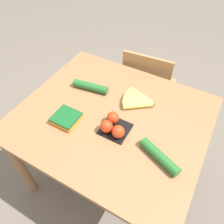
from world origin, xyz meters
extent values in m
plane|color=#665B51|center=(0.00, 0.00, 0.00)|extent=(12.00, 12.00, 0.00)
cube|color=olive|center=(0.00, 0.00, 0.76)|extent=(1.12, 0.97, 0.03)
cylinder|color=olive|center=(-0.50, -0.43, 0.37)|extent=(0.06, 0.06, 0.75)
cylinder|color=olive|center=(-0.50, 0.43, 0.37)|extent=(0.06, 0.06, 0.75)
cylinder|color=olive|center=(0.50, 0.43, 0.37)|extent=(0.06, 0.06, 0.75)
cube|color=#A87547|center=(-0.02, 0.73, 0.43)|extent=(0.45, 0.43, 0.03)
cube|color=#A87547|center=(-0.01, 0.54, 0.66)|extent=(0.39, 0.05, 0.43)
cylinder|color=#A87547|center=(0.14, 0.92, 0.21)|extent=(0.04, 0.04, 0.42)
cylinder|color=#A87547|center=(-0.22, 0.89, 0.21)|extent=(0.04, 0.04, 0.42)
cylinder|color=#A87547|center=(0.17, 0.58, 0.21)|extent=(0.04, 0.04, 0.42)
cylinder|color=#A87547|center=(-0.19, 0.55, 0.21)|extent=(0.04, 0.04, 0.42)
sphere|color=brown|center=(0.18, 0.19, 0.79)|extent=(0.03, 0.03, 0.03)
cylinder|color=#CCC651|center=(0.09, 0.22, 0.79)|extent=(0.19, 0.09, 0.04)
cylinder|color=#CCC651|center=(0.09, 0.21, 0.79)|extent=(0.19, 0.06, 0.04)
cylinder|color=#CCC651|center=(0.09, 0.19, 0.79)|extent=(0.18, 0.04, 0.04)
cylinder|color=#CCC651|center=(0.09, 0.18, 0.79)|extent=(0.19, 0.07, 0.04)
cylinder|color=#CCC651|center=(0.09, 0.16, 0.79)|extent=(0.19, 0.09, 0.04)
cylinder|color=#CCC651|center=(0.10, 0.15, 0.79)|extent=(0.18, 0.12, 0.04)
cylinder|color=#CCC651|center=(0.11, 0.14, 0.79)|extent=(0.17, 0.14, 0.04)
cube|color=black|center=(0.07, -0.08, 0.78)|extent=(0.16, 0.16, 0.01)
sphere|color=red|center=(0.03, -0.12, 0.82)|extent=(0.07, 0.07, 0.07)
sphere|color=red|center=(0.11, -0.12, 0.82)|extent=(0.07, 0.07, 0.07)
sphere|color=red|center=(0.03, -0.05, 0.82)|extent=(0.07, 0.07, 0.07)
cube|color=orange|center=(-0.21, -0.17, 0.80)|extent=(0.14, 0.14, 0.04)
cube|color=#145123|center=(-0.21, -0.17, 0.81)|extent=(0.14, 0.14, 0.01)
cylinder|color=#236028|center=(-0.24, 0.13, 0.80)|extent=(0.24, 0.09, 0.05)
cylinder|color=#236028|center=(0.35, -0.14, 0.80)|extent=(0.24, 0.14, 0.05)
camera|label=1|loc=(0.42, -0.75, 1.77)|focal=35.00mm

